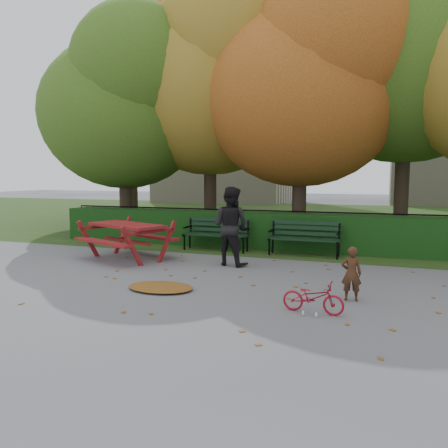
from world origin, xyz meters
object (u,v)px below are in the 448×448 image
(picnic_table, at_px, (127,232))
(child, at_px, (351,274))
(tree_c, at_px, (311,81))
(adult, at_px, (231,226))
(bicycle, at_px, (313,297))
(tree_f, at_px, (135,90))
(bench_left, at_px, (217,231))
(bench_right, at_px, (305,235))
(tree_a, at_px, (128,101))
(tree_b, at_px, (217,75))
(tree_d, at_px, (422,42))

(picnic_table, distance_m, child, 5.72)
(tree_c, height_order, adult, tree_c)
(picnic_table, bearing_deg, adult, 26.02)
(adult, relative_size, bicycle, 1.95)
(child, height_order, adult, adult)
(tree_f, relative_size, child, 10.26)
(picnic_table, xyz_separation_m, bicycle, (4.92, -2.74, -0.44))
(bench_left, distance_m, bench_right, 2.40)
(tree_a, xyz_separation_m, tree_f, (-1.94, 3.66, 1.17))
(tree_c, distance_m, child, 7.68)
(tree_f, distance_m, adult, 11.09)
(adult, xyz_separation_m, bicycle, (2.31, -2.95, -0.66))
(bench_left, xyz_separation_m, adult, (1.01, -1.76, 0.38))
(tree_c, xyz_separation_m, bench_right, (0.27, -2.26, -4.30))
(tree_a, bearing_deg, bench_right, -16.61)
(adult, bearing_deg, bicycle, 141.26)
(tree_b, xyz_separation_m, adult, (2.15, -4.80, -4.51))
(bench_left, bearing_deg, picnic_table, -129.27)
(tree_a, height_order, adult, tree_a)
(bench_left, bearing_deg, adult, -60.19)
(tree_a, relative_size, tree_f, 0.81)
(picnic_table, relative_size, adult, 1.40)
(tree_b, bearing_deg, tree_a, -156.95)
(tree_b, relative_size, bench_left, 4.88)
(tree_d, height_order, tree_f, tree_d)
(tree_a, bearing_deg, bicycle, -42.44)
(bench_left, relative_size, bench_right, 1.00)
(tree_f, xyz_separation_m, picnic_table, (4.22, -7.50, -5.01))
(picnic_table, bearing_deg, tree_d, 60.47)
(tree_d, bearing_deg, adult, -128.26)
(bench_left, bearing_deg, tree_d, 34.26)
(bench_left, distance_m, bicycle, 5.76)
(tree_c, relative_size, tree_f, 0.87)
(tree_c, xyz_separation_m, tree_f, (-7.97, 3.28, 0.87))
(tree_d, bearing_deg, child, -100.63)
(tree_a, relative_size, child, 8.36)
(adult, bearing_deg, bench_left, -46.95)
(tree_c, relative_size, bench_right, 4.44)
(tree_b, bearing_deg, picnic_table, -95.30)
(child, bearing_deg, bench_right, -77.48)
(tree_f, height_order, bicycle, tree_f)
(tree_a, xyz_separation_m, bench_right, (6.29, -1.88, -4.00))
(picnic_table, bearing_deg, tree_b, 106.17)
(tree_a, relative_size, tree_c, 0.94)
(tree_a, xyz_separation_m, tree_b, (2.74, 1.17, 0.88))
(bicycle, bearing_deg, picnic_table, 66.03)
(bench_left, relative_size, adult, 1.00)
(bench_right, relative_size, picnic_table, 0.72)
(tree_b, height_order, adult, tree_b)
(tree_a, relative_size, bicycle, 8.16)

